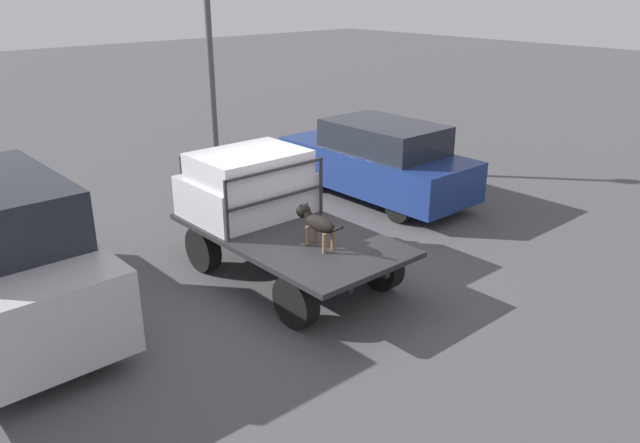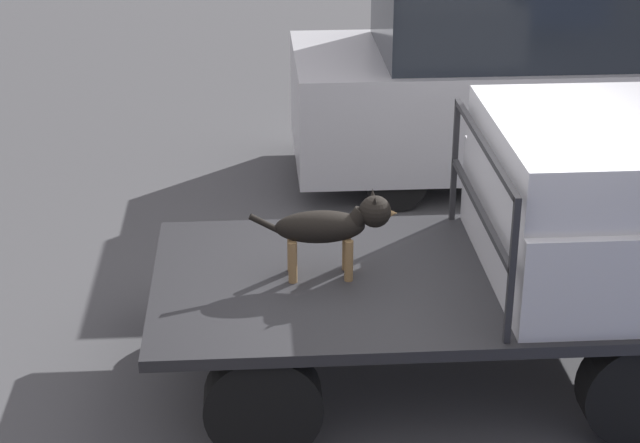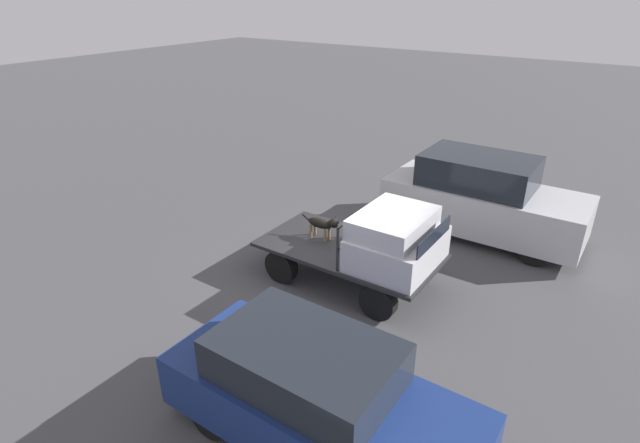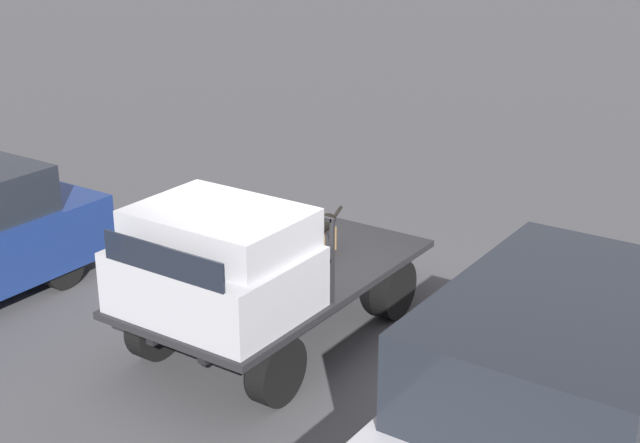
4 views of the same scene
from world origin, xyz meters
The scene contains 6 objects.
ground_plane centered at (0.00, 0.00, 0.00)m, with size 80.00×80.00×0.00m, color #474749.
flatbed_truck centered at (0.00, 0.00, 0.59)m, with size 3.84×2.01×0.80m.
truck_cab centered at (1.08, 0.00, 1.31)m, with size 1.51×1.89×1.08m.
truck_headboard centered at (0.29, 0.00, 1.43)m, with size 0.04×1.89×0.96m.
dog centered at (-0.67, 0.04, 1.18)m, with size 1.00×0.23×0.61m.
parked_pickup_far centered at (1.61, 3.84, 1.02)m, with size 4.90×1.96×2.09m.
Camera 2 is at (-1.21, -6.47, 4.12)m, focal length 60.00 mm.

